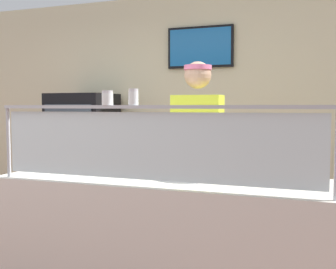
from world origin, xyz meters
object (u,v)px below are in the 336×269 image
object	(u,v)px
pizza_server	(190,172)
pizza_tray	(186,175)
pepper_flake_shaker	(133,98)
parmesan_shaker	(107,99)
worker_figure	(198,158)
drink_fridge	(83,160)

from	to	relation	value
pizza_server	pizza_tray	bearing A→B (deg)	159.31
pizza_server	pepper_flake_shaker	xyz separation A→B (m)	(-0.23, -0.36, 0.47)
pizza_server	parmesan_shaker	world-z (taller)	parmesan_shaker
parmesan_shaker	pepper_flake_shaker	xyz separation A→B (m)	(0.17, 0.00, 0.00)
pizza_tray	pepper_flake_shaker	distance (m)	0.66
pepper_flake_shaker	worker_figure	world-z (taller)	worker_figure
pizza_tray	worker_figure	bearing A→B (deg)	97.70
pepper_flake_shaker	worker_figure	size ratio (longest dim) A/B	0.05
pizza_tray	parmesan_shaker	bearing A→B (deg)	-134.23
worker_figure	parmesan_shaker	bearing A→B (deg)	-108.13
worker_figure	pizza_tray	bearing A→B (deg)	-82.30
pepper_flake_shaker	pizza_tray	bearing A→B (deg)	62.01
pizza_tray	parmesan_shaker	xyz separation A→B (m)	(-0.37, -0.38, 0.49)
pizza_server	drink_fridge	bearing A→B (deg)	150.43
drink_fridge	pepper_flake_shaker	bearing A→B (deg)	-51.75
drink_fridge	pizza_tray	bearing A→B (deg)	-42.24
pepper_flake_shaker	drink_fridge	distance (m)	2.62
pepper_flake_shaker	pizza_server	bearing A→B (deg)	57.15
pizza_tray	pizza_server	size ratio (longest dim) A/B	1.66
pizza_server	drink_fridge	size ratio (longest dim) A/B	0.18
pizza_tray	pizza_server	distance (m)	0.04
pizza_server	drink_fridge	xyz separation A→B (m)	(-1.80, 1.62, -0.21)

